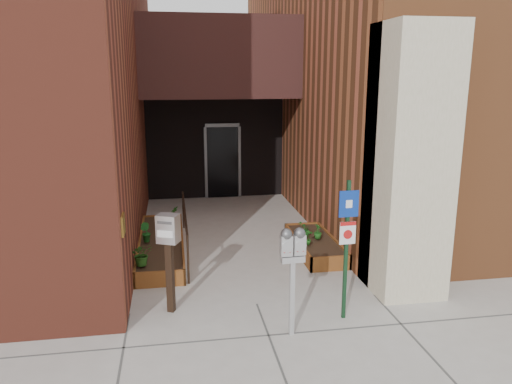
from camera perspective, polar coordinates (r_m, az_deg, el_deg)
name	(u,v)px	position (r m, az deg, el deg)	size (l,w,h in m)	color
ground	(257,304)	(8.22, 0.09, -12.70)	(80.00, 80.00, 0.00)	#9E9991
architecture	(208,21)	(14.28, -5.55, 18.83)	(20.00, 14.60, 10.00)	maroon
planter_left	(161,246)	(10.57, -10.76, -6.08)	(0.90, 3.60, 0.30)	brown
planter_right	(315,245)	(10.49, 6.76, -6.09)	(0.80, 2.20, 0.30)	brown
handrail	(185,217)	(10.34, -8.14, -2.85)	(0.04, 3.34, 0.90)	black
parking_meter	(293,253)	(6.89, 4.21, -6.96)	(0.36, 0.17, 1.58)	#B9B9BB
sign_post	(347,236)	(7.41, 10.37, -4.92)	(0.29, 0.07, 2.14)	#12321A
payment_dropbox	(169,242)	(7.68, -9.95, -5.70)	(0.38, 0.34, 1.57)	black
shrub_left_a	(142,254)	(9.10, -12.91, -6.94)	(0.37, 0.37, 0.41)	#224F16
shrub_left_b	(145,232)	(10.33, -12.53, -4.52)	(0.21, 0.21, 0.39)	#18561A
shrub_left_c	(166,229)	(10.47, -10.28, -4.15)	(0.22, 0.22, 0.40)	#255718
shrub_left_d	(175,215)	(11.48, -9.25, -2.57)	(0.20, 0.20, 0.38)	#1D5919
shrub_right_a	(318,231)	(10.35, 7.07, -4.50)	(0.17, 0.17, 0.30)	#1D5719
shrub_right_b	(309,237)	(9.95, 6.06, -5.16)	(0.17, 0.17, 0.32)	#20601B
shrub_right_c	(305,230)	(10.43, 5.58, -4.32)	(0.28, 0.28, 0.31)	#1B5F1C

